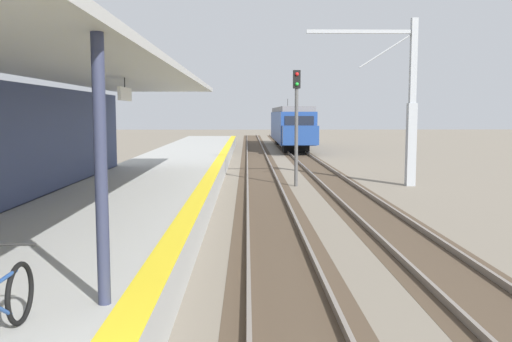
% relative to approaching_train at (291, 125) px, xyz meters
% --- Properties ---
extents(station_platform, '(5.00, 80.00, 0.91)m').
position_rel_approaching_train_xyz_m(station_platform, '(-7.80, -33.71, -1.73)').
color(station_platform, '#A8A8A3').
rests_on(station_platform, ground).
extents(station_building_with_canopy, '(4.85, 24.00, 4.43)m').
position_rel_approaching_train_xyz_m(station_building_with_canopy, '(-9.60, -39.20, 0.48)').
color(station_building_with_canopy, '#4C4C4C').
rests_on(station_building_with_canopy, ground).
extents(track_pair_nearest_platform, '(2.34, 120.00, 0.16)m').
position_rel_approaching_train_xyz_m(track_pair_nearest_platform, '(-3.40, -29.71, -2.13)').
color(track_pair_nearest_platform, '#4C3D2D').
rests_on(track_pair_nearest_platform, ground).
extents(track_pair_middle, '(2.34, 120.00, 0.16)m').
position_rel_approaching_train_xyz_m(track_pair_middle, '(-0.00, -29.71, -2.13)').
color(track_pair_middle, '#4C3D2D').
rests_on(track_pair_middle, ground).
extents(approaching_train, '(2.93, 19.60, 4.76)m').
position_rel_approaching_train_xyz_m(approaching_train, '(0.00, 0.00, 0.00)').
color(approaching_train, navy).
rests_on(approaching_train, ground).
extents(rail_signal_post, '(0.32, 0.34, 5.20)m').
position_rel_approaching_train_xyz_m(rail_signal_post, '(-1.93, -27.68, 1.02)').
color(rail_signal_post, '#4C4C4C').
rests_on(rail_signal_post, ground).
extents(catenary_pylon_far_side, '(5.00, 0.40, 7.50)m').
position_rel_approaching_train_xyz_m(catenary_pylon_far_side, '(2.99, -27.60, 1.43)').
color(catenary_pylon_far_side, '#9EA3A8').
rests_on(catenary_pylon_far_side, ground).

